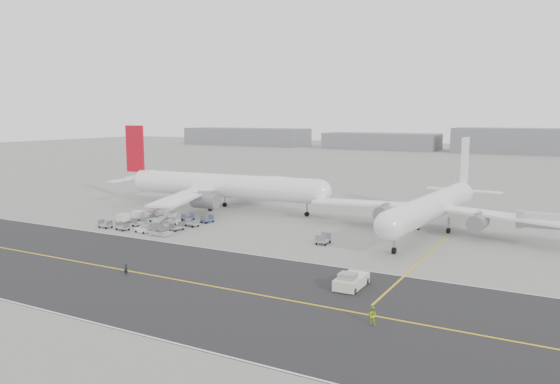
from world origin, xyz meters
The scene contains 10 objects.
ground centered at (0.00, 0.00, 0.00)m, with size 700.00×700.00×0.00m, color gray.
taxiway centered at (5.02, -17.98, 0.01)m, with size 220.00×59.00×0.03m.
horizon_buildings centered at (30.00, 260.00, 0.00)m, with size 520.00×28.00×28.00m, color slate, non-canonical shape.
airliner_a centered at (-22.11, 29.26, 5.43)m, with size 54.65×53.90×18.84m.
airliner_b centered at (26.67, 28.08, 4.81)m, with size 47.64×48.31×16.66m.
pushback_tug centered at (25.58, -10.19, 0.90)m, with size 2.82×7.62×2.18m.
gse_cluster centered at (-22.08, 8.40, 0.00)m, with size 21.58×20.81×1.94m, color #9F9FA4, non-canonical shape.
stray_dolly centered at (12.96, 9.50, 0.00)m, with size 1.78×2.89×1.78m, color silver, non-canonical shape.
ground_crew_a centered at (-2.89, -19.60, 0.78)m, with size 0.57×0.37×1.56m, color black.
ground_crew_b centered at (31.87, -20.31, 0.94)m, with size 0.92×0.72×1.89m, color #A0C517.
Camera 1 is at (49.33, -71.87, 21.34)m, focal length 35.00 mm.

